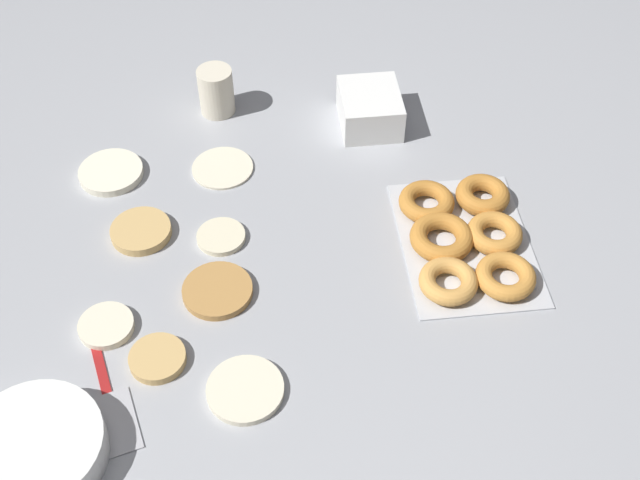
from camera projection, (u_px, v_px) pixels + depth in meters
ground_plane at (248, 262)px, 1.30m from camera, size 3.00×3.00×0.00m
pancake_0 at (141, 231)px, 1.33m from camera, size 0.10×0.10×0.02m
pancake_1 at (157, 358)px, 1.16m from camera, size 0.08×0.08×0.01m
pancake_2 at (222, 167)px, 1.44m from camera, size 0.11×0.11×0.01m
pancake_3 at (217, 291)px, 1.25m from camera, size 0.11×0.11×0.01m
pancake_4 at (106, 326)px, 1.20m from camera, size 0.08×0.08×0.01m
pancake_5 at (111, 172)px, 1.43m from camera, size 0.11×0.11×0.01m
pancake_6 at (221, 237)px, 1.33m from camera, size 0.08×0.08×0.01m
pancake_7 at (245, 390)px, 1.13m from camera, size 0.11×0.11×0.01m
donut_tray at (465, 237)px, 1.31m from camera, size 0.30×0.21×0.04m
batter_bowl at (35, 449)px, 1.05m from camera, size 0.19×0.19×0.05m
container_stack at (370, 109)px, 1.50m from camera, size 0.13×0.11×0.07m
paper_cup at (216, 91)px, 1.52m from camera, size 0.07×0.07×0.09m
spatula at (111, 408)px, 1.11m from camera, size 0.23×0.09×0.01m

